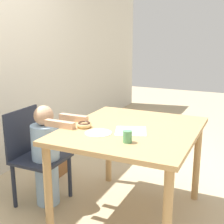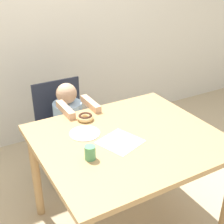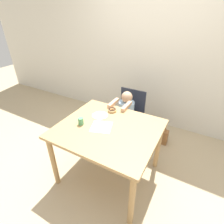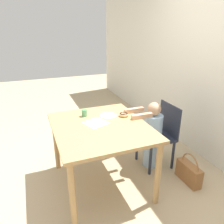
% 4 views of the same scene
% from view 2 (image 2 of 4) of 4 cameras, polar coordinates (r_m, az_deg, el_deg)
% --- Properties ---
extents(wall_back, '(8.00, 0.05, 2.50)m').
position_cam_2_polar(wall_back, '(3.17, -12.77, 16.27)').
color(wall_back, silver).
rests_on(wall_back, ground_plane).
extents(dining_table, '(1.13, 0.99, 0.77)m').
position_cam_2_polar(dining_table, '(2.03, 2.94, -6.95)').
color(dining_table, tan).
rests_on(dining_table, ground_plane).
extents(chair, '(0.42, 0.40, 0.84)m').
position_cam_2_polar(chair, '(2.76, -8.73, -2.89)').
color(chair, '#232838').
rests_on(chair, ground_plane).
extents(child_figure, '(0.25, 0.48, 0.89)m').
position_cam_2_polar(child_figure, '(2.66, -7.78, -3.76)').
color(child_figure, '#99BCE0').
rests_on(child_figure, ground_plane).
extents(donut, '(0.11, 0.11, 0.04)m').
position_cam_2_polar(donut, '(2.17, -4.90, -0.95)').
color(donut, '#DBB270').
rests_on(donut, dining_table).
extents(napkin, '(0.29, 0.29, 0.00)m').
position_cam_2_polar(napkin, '(1.92, 1.51, -5.47)').
color(napkin, white).
rests_on(napkin, dining_table).
extents(handbag, '(0.35, 0.12, 0.38)m').
position_cam_2_polar(handbag, '(3.19, -1.32, -4.64)').
color(handbag, brown).
rests_on(handbag, ground_plane).
extents(cup, '(0.06, 0.06, 0.08)m').
position_cam_2_polar(cup, '(1.76, -4.03, -7.42)').
color(cup, '#519E66').
rests_on(cup, dining_table).
extents(plate, '(0.20, 0.20, 0.01)m').
position_cam_2_polar(plate, '(2.02, -5.00, -3.89)').
color(plate, white).
rests_on(plate, dining_table).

